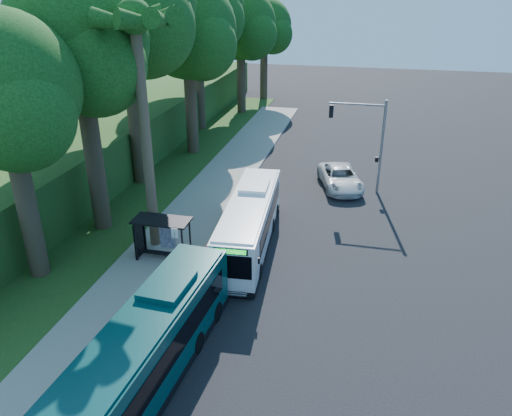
% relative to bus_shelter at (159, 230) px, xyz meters
% --- Properties ---
extents(ground, '(140.00, 140.00, 0.00)m').
position_rel_bus_shelter_xyz_m(ground, '(7.26, 2.86, -1.81)').
color(ground, black).
rests_on(ground, ground).
extents(sidewalk, '(4.50, 70.00, 0.12)m').
position_rel_bus_shelter_xyz_m(sidewalk, '(-0.04, 2.86, -1.75)').
color(sidewalk, gray).
rests_on(sidewalk, ground).
extents(red_curb, '(0.25, 30.00, 0.13)m').
position_rel_bus_shelter_xyz_m(red_curb, '(2.26, -1.14, -1.74)').
color(red_curb, maroon).
rests_on(red_curb, ground).
extents(grass_verge, '(8.00, 70.00, 0.06)m').
position_rel_bus_shelter_xyz_m(grass_verge, '(-5.74, 7.86, -1.78)').
color(grass_verge, '#234719').
rests_on(grass_verge, ground).
extents(bus_shelter, '(3.20, 1.51, 2.55)m').
position_rel_bus_shelter_xyz_m(bus_shelter, '(0.00, 0.00, 0.00)').
color(bus_shelter, black).
rests_on(bus_shelter, ground).
extents(stop_sign_pole, '(0.35, 0.06, 3.17)m').
position_rel_bus_shelter_xyz_m(stop_sign_pole, '(1.86, -2.14, 0.28)').
color(stop_sign_pole, gray).
rests_on(stop_sign_pole, ground).
extents(traffic_signal_pole, '(4.10, 0.30, 7.00)m').
position_rel_bus_shelter_xyz_m(traffic_signal_pole, '(11.04, 12.86, 2.62)').
color(traffic_signal_pole, gray).
rests_on(traffic_signal_pole, ground).
extents(palm_tree, '(4.20, 4.20, 14.40)m').
position_rel_bus_shelter_xyz_m(palm_tree, '(-0.94, 1.36, 10.57)').
color(palm_tree, '#4C3F2D').
rests_on(palm_tree, ground).
extents(hillside_backdrop, '(24.00, 60.00, 8.80)m').
position_rel_bus_shelter_xyz_m(hillside_backdrop, '(-19.04, 17.96, 0.63)').
color(hillside_backdrop, '#234719').
rests_on(hillside_backdrop, ground).
extents(tree_0, '(8.40, 8.00, 15.70)m').
position_rel_bus_shelter_xyz_m(tree_0, '(-5.14, 2.84, 9.40)').
color(tree_0, '#382B1E').
rests_on(tree_0, ground).
extents(tree_1, '(10.50, 10.00, 18.26)m').
position_rel_bus_shelter_xyz_m(tree_1, '(-6.12, 10.84, 10.92)').
color(tree_1, '#382B1E').
rests_on(tree_1, ground).
extents(tree_2, '(8.82, 8.40, 15.12)m').
position_rel_bus_shelter_xyz_m(tree_2, '(-4.64, 18.84, 8.67)').
color(tree_2, '#382B1E').
rests_on(tree_2, ground).
extents(tree_3, '(10.08, 9.60, 17.28)m').
position_rel_bus_shelter_xyz_m(tree_3, '(-6.62, 26.84, 10.17)').
color(tree_3, '#382B1E').
rests_on(tree_3, ground).
extents(tree_4, '(8.40, 8.00, 14.14)m').
position_rel_bus_shelter_xyz_m(tree_4, '(-4.14, 34.84, 7.92)').
color(tree_4, '#382B1E').
rests_on(tree_4, ground).
extents(tree_5, '(7.35, 7.00, 12.86)m').
position_rel_bus_shelter_xyz_m(tree_5, '(-3.16, 42.84, 7.16)').
color(tree_5, '#382B1E').
rests_on(tree_5, ground).
extents(tree_6, '(7.56, 7.20, 13.74)m').
position_rel_bus_shelter_xyz_m(tree_6, '(-5.65, -3.16, 7.90)').
color(tree_6, '#382B1E').
rests_on(tree_6, ground).
extents(white_bus, '(3.19, 11.27, 3.32)m').
position_rel_bus_shelter_xyz_m(white_bus, '(4.65, 2.62, -0.19)').
color(white_bus, white).
rests_on(white_bus, ground).
extents(teal_bus, '(3.15, 11.62, 3.43)m').
position_rel_bus_shelter_xyz_m(teal_bus, '(3.46, -9.02, -0.13)').
color(teal_bus, '#0A3838').
rests_on(teal_bus, ground).
extents(pickup, '(4.30, 6.38, 1.62)m').
position_rel_bus_shelter_xyz_m(pickup, '(9.24, 13.17, -0.99)').
color(pickup, silver).
rests_on(pickup, ground).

